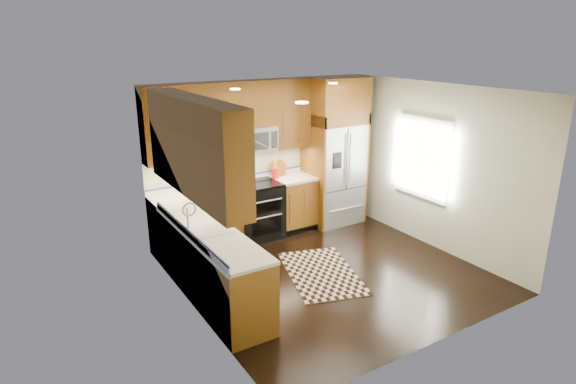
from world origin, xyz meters
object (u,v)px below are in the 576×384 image
refrigerator (334,152)px  utensil_crock (276,171)px  range (257,211)px  rug (321,273)px  knife_block (211,182)px

refrigerator → utensil_crock: 1.15m
range → rug: bearing=-84.9°
rug → knife_block: (-0.91, 1.76, 1.06)m
refrigerator → utensil_crock: (-1.11, 0.18, -0.23)m
range → rug: (0.15, -1.65, -0.46)m
range → refrigerator: refrigerator is taller
refrigerator → rug: refrigerator is taller
refrigerator → knife_block: 2.33m
knife_block → range: bearing=-7.9°
refrigerator → knife_block: size_ratio=8.21×
range → knife_block: 0.98m
refrigerator → knife_block: refrigerator is taller
refrigerator → utensil_crock: bearing=170.8°
rug → knife_block: 2.25m
refrigerator → utensil_crock: refrigerator is taller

